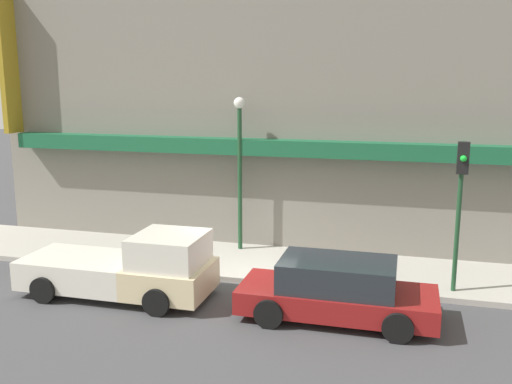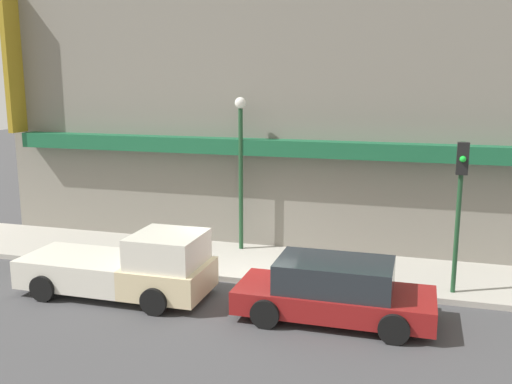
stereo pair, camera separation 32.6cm
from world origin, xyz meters
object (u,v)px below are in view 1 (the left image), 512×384
at_px(pickup_truck, 129,268).
at_px(traffic_light, 460,191).
at_px(fire_hydrant, 322,267).
at_px(parked_car, 337,290).
at_px(street_lamp, 240,154).

distance_m(pickup_truck, traffic_light, 8.70).
height_order(fire_hydrant, traffic_light, traffic_light).
xyz_separation_m(parked_car, street_lamp, (-3.69, 4.35, 2.55)).
bearing_deg(parked_car, fire_hydrant, 106.28).
distance_m(pickup_truck, parked_car, 5.40).
distance_m(pickup_truck, fire_hydrant, 5.16).
xyz_separation_m(pickup_truck, street_lamp, (1.71, 4.35, 2.49)).
height_order(parked_car, street_lamp, street_lamp).
height_order(pickup_truck, fire_hydrant, pickup_truck).
bearing_deg(street_lamp, parked_car, -49.71).
height_order(pickup_truck, street_lamp, street_lamp).
height_order(street_lamp, traffic_light, street_lamp).
bearing_deg(street_lamp, traffic_light, -18.95).
bearing_deg(street_lamp, fire_hydrant, -37.18).
xyz_separation_m(fire_hydrant, traffic_light, (3.45, 0.07, 2.31)).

